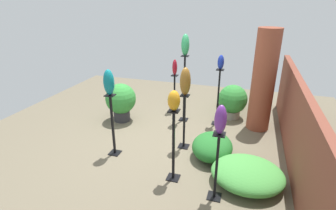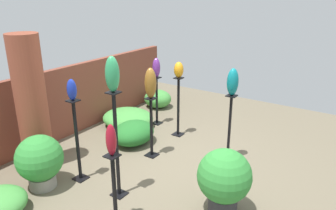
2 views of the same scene
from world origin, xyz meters
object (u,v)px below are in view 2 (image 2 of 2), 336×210
at_px(pedestal_cobalt, 77,144).
at_px(pedestal_amber, 178,109).
at_px(pedestal_violet, 157,103).
at_px(art_vase_teal, 233,82).
at_px(pedestal_jade, 117,150).
at_px(potted_plant_back_center, 40,160).
at_px(potted_plant_mid_right, 224,179).
at_px(art_vase_ruby, 111,140).
at_px(art_vase_jade, 112,74).
at_px(art_vase_cobalt, 72,90).
at_px(pedestal_ruby, 115,193).
at_px(pedestal_teal, 229,131).
at_px(brick_pillar, 31,103).
at_px(art_vase_violet, 156,68).
at_px(art_vase_amber, 179,70).
at_px(art_vase_bronze, 151,83).
at_px(pedestal_bronze, 151,130).

height_order(pedestal_cobalt, pedestal_amber, pedestal_cobalt).
height_order(pedestal_violet, art_vase_teal, art_vase_teal).
height_order(pedestal_jade, potted_plant_back_center, pedestal_jade).
bearing_deg(potted_plant_mid_right, art_vase_ruby, 132.09).
bearing_deg(potted_plant_back_center, art_vase_jade, -65.85).
bearing_deg(art_vase_cobalt, pedestal_violet, 7.24).
relative_size(pedestal_ruby, pedestal_teal, 0.82).
height_order(pedestal_amber, pedestal_jade, pedestal_jade).
bearing_deg(pedestal_cobalt, brick_pillar, 94.90).
xyz_separation_m(pedestal_jade, art_vase_violet, (2.43, 1.09, 0.53)).
relative_size(art_vase_amber, art_vase_bronze, 0.59).
distance_m(art_vase_violet, art_vase_amber, 0.74).
bearing_deg(pedestal_bronze, art_vase_ruby, -157.86).
bearing_deg(pedestal_bronze, pedestal_jade, -165.45).
bearing_deg(pedestal_amber, art_vase_cobalt, 170.21).
bearing_deg(art_vase_teal, pedestal_teal, 0.00).
bearing_deg(brick_pillar, art_vase_bronze, -46.48).
distance_m(pedestal_violet, pedestal_jade, 2.67).
bearing_deg(pedestal_violet, potted_plant_mid_right, -128.41).
xyz_separation_m(pedestal_ruby, art_vase_amber, (2.65, 0.76, 0.91)).
bearing_deg(art_vase_amber, art_vase_cobalt, 170.21).
relative_size(pedestal_violet, pedestal_bronze, 0.97).
relative_size(pedestal_teal, potted_plant_mid_right, 1.29).
height_order(pedestal_cobalt, pedestal_jade, pedestal_jade).
distance_m(pedestal_violet, art_vase_amber, 1.14).
distance_m(brick_pillar, art_vase_violet, 2.60).
relative_size(pedestal_ruby, pedestal_cobalt, 0.74).
distance_m(art_vase_cobalt, art_vase_bronze, 1.31).
bearing_deg(art_vase_ruby, art_vase_violet, 26.66).
xyz_separation_m(pedestal_bronze, pedestal_jade, (-1.20, -0.31, 0.23)).
relative_size(art_vase_bronze, art_vase_jade, 1.10).
height_order(art_vase_cobalt, art_vase_jade, art_vase_jade).
xyz_separation_m(pedestal_jade, art_vase_ruby, (-0.46, -0.36, 0.43)).
relative_size(pedestal_bronze, potted_plant_back_center, 1.31).
bearing_deg(art_vase_teal, art_vase_bronze, 118.01).
distance_m(pedestal_jade, art_vase_ruby, 0.73).
xyz_separation_m(brick_pillar, pedestal_amber, (2.29, -1.28, -0.54)).
bearing_deg(art_vase_bronze, pedestal_jade, -165.45).
bearing_deg(pedestal_teal, pedestal_amber, 73.28).
relative_size(pedestal_violet, art_vase_amber, 3.43).
bearing_deg(art_vase_violet, art_vase_teal, -107.49).
xyz_separation_m(art_vase_teal, potted_plant_back_center, (-2.30, 1.93, -0.94)).
height_order(art_vase_jade, potted_plant_mid_right, art_vase_jade).
distance_m(pedestal_violet, pedestal_cobalt, 2.48).
bearing_deg(pedestal_jade, potted_plant_mid_right, -71.43).
xyz_separation_m(art_vase_bronze, art_vase_jade, (-1.20, -0.31, 0.45)).
bearing_deg(art_vase_amber, art_vase_ruby, -164.08).
bearing_deg(pedestal_jade, pedestal_teal, -25.20).
bearing_deg(pedestal_jade, pedestal_cobalt, 91.67).
height_order(pedestal_cobalt, pedestal_bronze, pedestal_cobalt).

